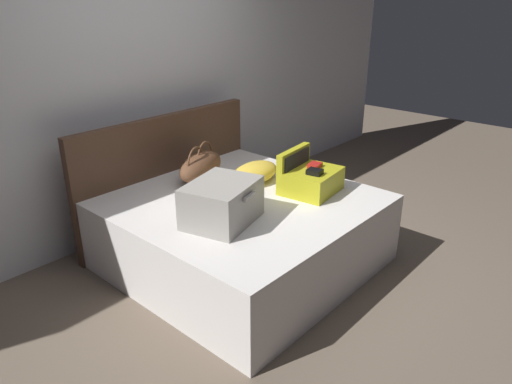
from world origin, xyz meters
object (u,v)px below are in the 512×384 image
bed (243,232)px  duffel_bag (201,166)px  pillow_near_headboard (255,172)px  hard_case_medium (310,178)px  hard_case_large (222,202)px

bed → duffel_bag: duffel_bag is taller
bed → pillow_near_headboard: pillow_near_headboard is taller
hard_case_medium → pillow_near_headboard: size_ratio=1.00×
duffel_bag → bed: bearing=-97.7°
hard_case_medium → pillow_near_headboard: 0.50m
bed → hard_case_medium: (0.48, -0.30, 0.40)m
hard_case_large → duffel_bag: duffel_bag is taller
hard_case_large → duffel_bag: bearing=42.5°
pillow_near_headboard → hard_case_large: bearing=-154.8°
bed → hard_case_medium: 0.69m
duffel_bag → pillow_near_headboard: bearing=-54.1°
hard_case_large → bed: bearing=7.3°
pillow_near_headboard → bed: bearing=-151.9°
hard_case_medium → duffel_bag: bearing=107.6°
bed → pillow_near_headboard: size_ratio=3.73×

